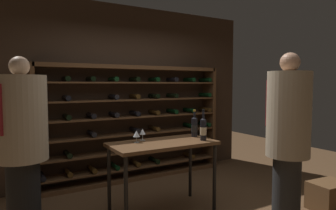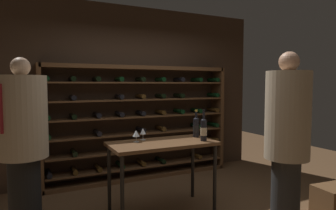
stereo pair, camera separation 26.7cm
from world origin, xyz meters
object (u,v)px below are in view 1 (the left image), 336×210
at_px(wine_rack, 135,123).
at_px(person_guest_khaki, 288,135).
at_px(person_guest_plum_blouse, 22,139).
at_px(wine_bottle_green_slim, 194,127).
at_px(wine_glass_stemmed_left, 143,132).
at_px(wine_glass_stemmed_center, 136,134).
at_px(wine_crate, 329,196).
at_px(tasting_table, 163,150).
at_px(wine_bottle_red_label, 203,129).

distance_m(wine_rack, person_guest_khaki, 2.52).
relative_size(person_guest_plum_blouse, wine_bottle_green_slim, 5.12).
height_order(wine_rack, wine_bottle_green_slim, wine_rack).
relative_size(person_guest_khaki, wine_bottle_green_slim, 5.25).
bearing_deg(wine_bottle_green_slim, wine_glass_stemmed_left, 170.78).
relative_size(person_guest_khaki, wine_glass_stemmed_left, 12.82).
xyz_separation_m(person_guest_khaki, wine_glass_stemmed_center, (-1.16, 1.21, -0.07)).
height_order(wine_crate, wine_glass_stemmed_left, wine_glass_stemmed_left).
relative_size(tasting_table, person_guest_khaki, 0.68).
bearing_deg(tasting_table, wine_crate, -27.85).
distance_m(wine_crate, wine_glass_stemmed_left, 2.45).
bearing_deg(wine_glass_stemmed_left, person_guest_plum_blouse, 179.97).
bearing_deg(wine_glass_stemmed_center, wine_glass_stemmed_left, 35.11).
relative_size(wine_rack, person_guest_plum_blouse, 1.70).
relative_size(tasting_table, wine_bottle_red_label, 3.32).
xyz_separation_m(person_guest_khaki, wine_bottle_green_slim, (-0.34, 1.18, -0.04)).
bearing_deg(wine_crate, person_guest_khaki, -173.66).
bearing_deg(person_guest_plum_blouse, wine_crate, -61.59).
height_order(wine_rack, person_guest_plum_blouse, wine_rack).
bearing_deg(person_guest_khaki, person_guest_plum_blouse, -12.75).
bearing_deg(tasting_table, person_guest_khaki, -50.77).
xyz_separation_m(wine_bottle_red_label, wine_glass_stemmed_center, (-0.76, 0.29, -0.04)).
xyz_separation_m(tasting_table, wine_crate, (1.83, -0.97, -0.60)).
xyz_separation_m(wine_bottle_red_label, wine_bottle_green_slim, (0.05, 0.26, -0.01)).
height_order(tasting_table, person_guest_khaki, person_guest_khaki).
relative_size(wine_crate, wine_bottle_red_label, 1.26).
xyz_separation_m(wine_bottle_green_slim, wine_glass_stemmed_left, (-0.70, 0.11, -0.03)).
distance_m(person_guest_khaki, wine_bottle_red_label, 1.00).
distance_m(wine_bottle_red_label, wine_glass_stemmed_center, 0.82).
height_order(wine_bottle_red_label, wine_glass_stemmed_center, wine_bottle_red_label).
xyz_separation_m(person_guest_plum_blouse, wine_crate, (3.33, -1.18, -0.83)).
xyz_separation_m(tasting_table, person_guest_plum_blouse, (-1.50, 0.22, 0.23)).
bearing_deg(wine_glass_stemmed_center, wine_bottle_green_slim, -2.12).
bearing_deg(wine_bottle_red_label, wine_glass_stemmed_center, 159.12).
height_order(person_guest_plum_blouse, wine_bottle_green_slim, person_guest_plum_blouse).
distance_m(person_guest_khaki, wine_bottle_green_slim, 1.22).
bearing_deg(wine_glass_stemmed_left, person_guest_khaki, -51.13).
xyz_separation_m(wine_rack, wine_bottle_red_label, (0.24, -1.52, 0.08)).
distance_m(person_guest_khaki, person_guest_plum_blouse, 2.70).
bearing_deg(tasting_table, wine_rack, 79.70).
distance_m(tasting_table, person_guest_khaki, 1.41).
bearing_deg(tasting_table, wine_glass_stemmed_left, 127.03).
relative_size(wine_glass_stemmed_center, wine_glass_stemmed_left, 0.97).
relative_size(wine_bottle_red_label, wine_glass_stemmed_left, 2.61).
xyz_separation_m(wine_rack, person_guest_plum_blouse, (-1.74, -1.15, 0.08)).
height_order(person_guest_khaki, wine_crate, person_guest_khaki).
bearing_deg(wine_glass_stemmed_center, wine_bottle_red_label, -20.88).
distance_m(wine_glass_stemmed_center, wine_glass_stemmed_left, 0.14).
distance_m(person_guest_plum_blouse, wine_bottle_green_slim, 2.04).
bearing_deg(person_guest_plum_blouse, wine_glass_stemmed_center, -45.95).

